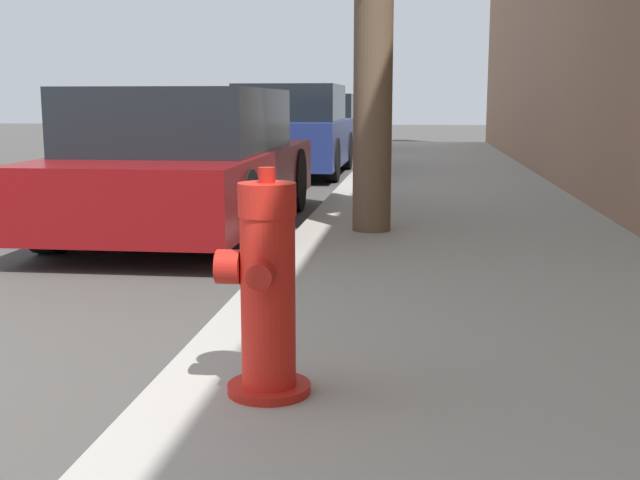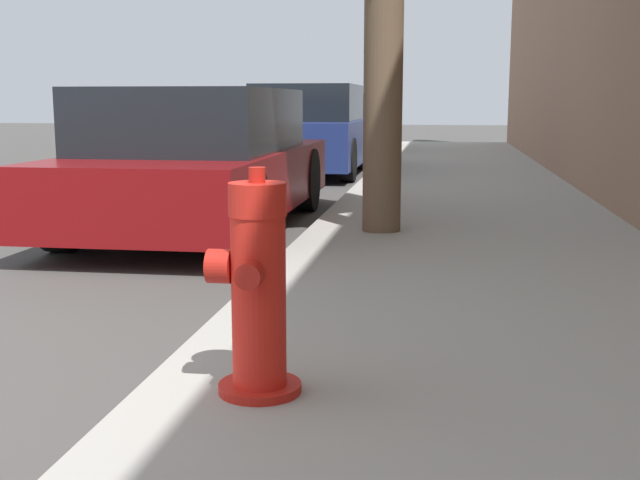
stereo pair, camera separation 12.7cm
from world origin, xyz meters
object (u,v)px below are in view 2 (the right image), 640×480
Objects in this scene: parked_car_far at (342,125)px; parked_car_mid at (310,132)px; fire_hydrant at (257,291)px; parked_car_near at (201,162)px.

parked_car_mid is at bearing -88.22° from parked_car_far.
parked_car_mid is 5.74m from parked_car_far.
fire_hydrant is 0.23× the size of parked_car_far.
fire_hydrant is at bearing -70.46° from parked_car_near.
parked_car_near is 5.92m from parked_car_mid.
fire_hydrant is at bearing -81.64° from parked_car_mid.
fire_hydrant is 10.61m from parked_car_mid.
parked_car_near is at bearing -89.52° from parked_car_far.
parked_car_mid reaches higher than parked_car_far.
parked_car_near reaches higher than fire_hydrant.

